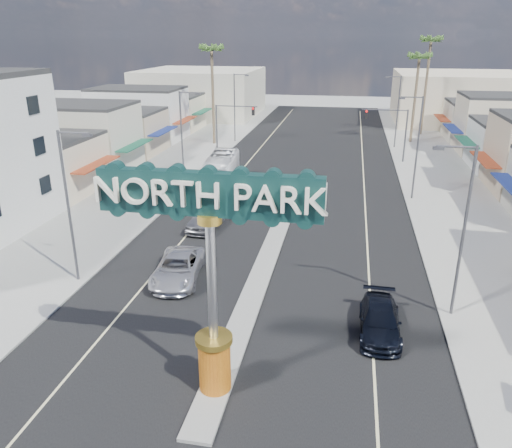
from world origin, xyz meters
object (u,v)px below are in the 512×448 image
at_px(gateway_sign, 211,260).
at_px(palm_right_far, 431,45).
at_px(streetlight_l_mid, 183,135).
at_px(city_bus, 220,173).
at_px(palm_left_far, 212,54).
at_px(suv_left, 178,268).
at_px(suv_right, 380,320).
at_px(streetlight_r_near, 461,225).
at_px(streetlight_l_far, 236,104).
at_px(traffic_signal_left, 231,120).
at_px(streetlight_r_mid, 416,143).
at_px(car_parked_left, 206,217).
at_px(traffic_signal_right, 390,125).
at_px(palm_right_mid, 419,61).
at_px(streetlight_r_far, 397,108).
at_px(streetlight_l_near, 70,200).

height_order(gateway_sign, palm_right_far, palm_right_far).
relative_size(streetlight_l_mid, city_bus, 0.81).
bearing_deg(palm_left_far, suv_left, -78.00).
bearing_deg(suv_right, streetlight_r_near, 33.68).
xyz_separation_m(streetlight_l_far, palm_left_far, (-2.57, -2.00, 6.43)).
height_order(gateway_sign, traffic_signal_left, gateway_sign).
bearing_deg(traffic_signal_left, suv_right, -66.24).
bearing_deg(suv_left, city_bus, 90.17).
xyz_separation_m(streetlight_r_mid, palm_right_far, (4.57, 32.00, 7.32)).
bearing_deg(car_parked_left, suv_left, -82.26).
bearing_deg(streetlight_r_near, streetlight_l_mid, 136.21).
xyz_separation_m(streetlight_l_far, streetlight_r_mid, (20.87, -22.00, 0.00)).
bearing_deg(traffic_signal_right, gateway_sign, -102.33).
distance_m(traffic_signal_left, city_bus, 14.48).
relative_size(streetlight_l_far, city_bus, 0.81).
bearing_deg(palm_right_far, suv_right, -98.55).
distance_m(streetlight_l_mid, palm_right_mid, 35.44).
xyz_separation_m(gateway_sign, streetlight_r_mid, (10.43, 28.02, -0.86)).
distance_m(streetlight_r_far, city_bus, 28.33).
relative_size(traffic_signal_right, streetlight_r_mid, 0.67).
bearing_deg(suv_left, car_parked_left, 88.20).
bearing_deg(car_parked_left, suv_right, -41.97).
distance_m(traffic_signal_left, palm_right_far, 31.22).
bearing_deg(streetlight_r_far, streetlight_r_mid, -90.00).
relative_size(streetlight_l_mid, palm_left_far, 0.69).
distance_m(streetlight_r_near, palm_right_far, 52.71).
distance_m(streetlight_r_far, car_parked_left, 36.09).
bearing_deg(streetlight_r_mid, palm_right_far, 81.88).
bearing_deg(streetlight_r_near, suv_left, 175.25).
relative_size(traffic_signal_left, palm_left_far, 0.46).
relative_size(streetlight_r_near, palm_left_far, 0.69).
xyz_separation_m(streetlight_r_far, city_bus, (-17.43, -22.05, -3.53)).
bearing_deg(traffic_signal_right, streetlight_l_mid, -144.50).
relative_size(palm_left_far, palm_right_far, 0.93).
height_order(traffic_signal_right, streetlight_r_mid, streetlight_r_mid).
distance_m(streetlight_r_mid, palm_right_far, 33.14).
bearing_deg(suv_left, palm_left_far, 95.35).
xyz_separation_m(gateway_sign, traffic_signal_right, (9.18, 42.02, -1.65)).
bearing_deg(palm_right_mid, streetlight_r_near, -93.19).
xyz_separation_m(streetlight_r_near, streetlight_r_far, (0.00, 42.00, 0.00)).
xyz_separation_m(streetlight_r_near, suv_left, (-15.20, 1.26, -4.29)).
distance_m(streetlight_l_far, city_bus, 22.60).
bearing_deg(suv_left, streetlight_r_far, 62.89).
bearing_deg(palm_right_mid, traffic_signal_right, -107.63).
bearing_deg(streetlight_l_near, palm_right_mid, 63.01).
xyz_separation_m(traffic_signal_right, city_bus, (-16.18, -14.05, -2.73)).
height_order(traffic_signal_right, streetlight_l_mid, streetlight_l_mid).
xyz_separation_m(streetlight_l_mid, palm_left_far, (-2.57, 20.00, 6.43)).
relative_size(streetlight_l_far, palm_right_far, 0.64).
height_order(palm_right_mid, car_parked_left, palm_right_mid).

